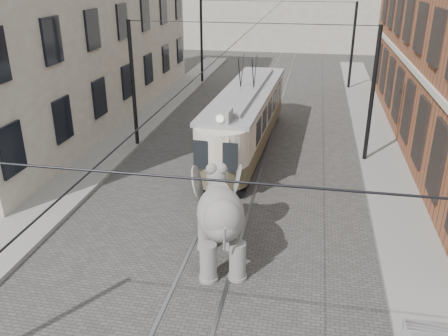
# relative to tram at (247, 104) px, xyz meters

# --- Properties ---
(ground) EXTENTS (120.00, 120.00, 0.00)m
(ground) POSITION_rel_tram_xyz_m (0.32, -6.78, -2.20)
(ground) COLOR #403E3B
(tram_rails) EXTENTS (1.54, 80.00, 0.02)m
(tram_rails) POSITION_rel_tram_xyz_m (0.32, -6.78, -2.19)
(tram_rails) COLOR slate
(tram_rails) RESTS_ON ground
(sidewalk_right) EXTENTS (2.00, 60.00, 0.15)m
(sidewalk_right) POSITION_rel_tram_xyz_m (6.32, -6.78, -2.13)
(sidewalk_right) COLOR slate
(sidewalk_right) RESTS_ON ground
(sidewalk_left) EXTENTS (2.00, 60.00, 0.15)m
(sidewalk_left) POSITION_rel_tram_xyz_m (-6.18, -6.78, -2.13)
(sidewalk_left) COLOR slate
(sidewalk_left) RESTS_ON ground
(stucco_building) EXTENTS (7.00, 24.00, 10.00)m
(stucco_building) POSITION_rel_tram_xyz_m (-10.68, 3.22, 2.80)
(stucco_building) COLOR gray
(stucco_building) RESTS_ON ground
(catenary) EXTENTS (11.00, 30.20, 6.00)m
(catenary) POSITION_rel_tram_xyz_m (0.12, -1.78, 0.80)
(catenary) COLOR black
(catenary) RESTS_ON ground
(tram) EXTENTS (2.77, 11.19, 4.40)m
(tram) POSITION_rel_tram_xyz_m (0.00, 0.00, 0.00)
(tram) COLOR #BEB09A
(tram) RESTS_ON ground
(elephant) EXTENTS (3.33, 4.64, 2.56)m
(elephant) POSITION_rel_tram_xyz_m (0.66, -9.79, -0.92)
(elephant) COLOR #65625D
(elephant) RESTS_ON ground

